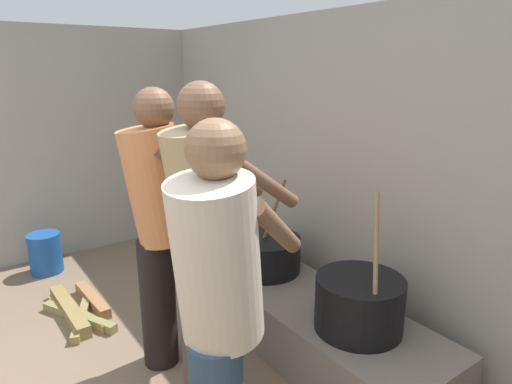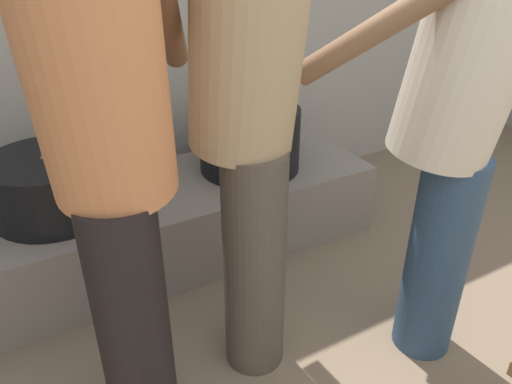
# 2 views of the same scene
# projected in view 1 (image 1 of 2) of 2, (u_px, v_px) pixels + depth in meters

# --- Properties ---
(block_enclosure_rear) EXTENTS (5.63, 0.20, 2.03)m
(block_enclosure_rear) POSITION_uv_depth(u_px,v_px,m) (404.00, 185.00, 2.63)
(block_enclosure_rear) COLOR #9E998E
(block_enclosure_rear) RESTS_ON ground_plane
(hearth_ledge) EXTENTS (1.91, 0.60, 0.34)m
(hearth_ledge) POSITION_uv_depth(u_px,v_px,m) (304.00, 320.00, 2.77)
(hearth_ledge) COLOR slate
(hearth_ledge) RESTS_ON ground_plane
(cooking_pot_main) EXTENTS (0.48, 0.48, 0.69)m
(cooking_pot_main) POSITION_uv_depth(u_px,v_px,m) (265.00, 254.00, 3.04)
(cooking_pot_main) COLOR black
(cooking_pot_main) RESTS_ON hearth_ledge
(cooking_pot_secondary) EXTENTS (0.46, 0.46, 0.74)m
(cooking_pot_secondary) POSITION_uv_depth(u_px,v_px,m) (359.00, 303.00, 2.35)
(cooking_pot_secondary) COLOR black
(cooking_pot_secondary) RESTS_ON hearth_ledge
(cook_in_cream_shirt) EXTENTS (0.61, 0.71, 1.53)m
(cook_in_cream_shirt) POSITION_uv_depth(u_px,v_px,m) (218.00, 304.00, 1.59)
(cook_in_cream_shirt) COLOR navy
(cook_in_cream_shirt) RESTS_ON ground_plane
(cook_in_orange_shirt) EXTENTS (0.57, 0.73, 1.59)m
(cook_in_orange_shirt) POSITION_uv_depth(u_px,v_px,m) (159.00, 215.00, 2.42)
(cook_in_orange_shirt) COLOR black
(cook_in_orange_shirt) RESTS_ON ground_plane
(cook_in_tan_shirt) EXTENTS (0.37, 0.69, 1.63)m
(cook_in_tan_shirt) POSITION_uv_depth(u_px,v_px,m) (204.00, 230.00, 2.14)
(cook_in_tan_shirt) COLOR #4C4238
(cook_in_tan_shirt) RESTS_ON ground_plane
(bucket_blue_plastic) EXTENTS (0.26, 0.26, 0.34)m
(bucket_blue_plastic) POSITION_uv_depth(u_px,v_px,m) (45.00, 253.00, 3.78)
(bucket_blue_plastic) COLOR #194C99
(bucket_blue_plastic) RESTS_ON ground_plane
(firewood_pile) EXTENTS (0.77, 0.37, 0.09)m
(firewood_pile) POSITION_uv_depth(u_px,v_px,m) (79.00, 310.00, 3.14)
(firewood_pile) COLOR olive
(firewood_pile) RESTS_ON ground_plane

